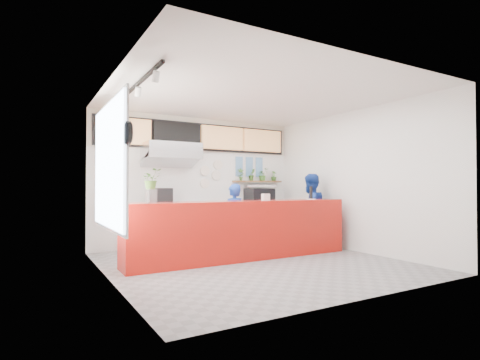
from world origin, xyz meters
name	(u,v)px	position (x,y,z in m)	size (l,w,h in m)	color
floor	(255,263)	(0.00, 0.00, 0.00)	(5.00, 5.00, 0.00)	slate
ceiling	(255,96)	(0.00, 0.00, 3.00)	(5.00, 5.00, 0.00)	silver
wall_back	(199,181)	(0.00, 2.50, 1.50)	(5.00, 5.00, 0.00)	white
wall_left	(110,178)	(-2.50, 0.00, 1.50)	(5.00, 5.00, 0.00)	white
wall_right	(354,180)	(2.50, 0.00, 1.50)	(5.00, 5.00, 0.00)	white
service_counter	(243,230)	(0.00, 0.40, 0.55)	(4.50, 0.60, 1.10)	#AB140C
cream_band	(199,135)	(0.00, 2.49, 2.60)	(5.00, 0.02, 0.80)	beige
prep_bench	(171,228)	(-0.80, 2.20, 0.45)	(1.80, 0.60, 0.90)	#B2B5BA
panini_oven	(161,198)	(-1.02, 2.20, 1.12)	(0.49, 0.49, 0.44)	black
extraction_hood	(172,151)	(-0.80, 2.15, 2.15)	(1.20, 0.70, 0.35)	#B2B5BA
hood_lip	(172,160)	(-0.80, 2.15, 1.95)	(1.20, 0.70, 0.08)	#B2B5BA
right_bench	(259,223)	(1.50, 2.20, 0.45)	(1.80, 0.60, 0.90)	#B2B5BA
espresso_machine	(259,197)	(1.53, 2.20, 1.11)	(0.65, 0.47, 0.42)	black
espresso_tray	(259,186)	(1.53, 2.20, 1.38)	(0.73, 0.50, 0.07)	#ADB1B5
herb_shelf	(258,181)	(1.60, 2.40, 1.50)	(1.40, 0.18, 0.04)	brown
menu_board_far_left	(125,131)	(-1.75, 2.38, 2.55)	(1.10, 0.10, 0.55)	tan
menu_board_mid_left	(177,135)	(-0.59, 2.38, 2.55)	(1.10, 0.10, 0.55)	black
menu_board_mid_right	(222,138)	(0.57, 2.38, 2.55)	(1.10, 0.10, 0.55)	tan
menu_board_far_right	(262,141)	(1.73, 2.38, 2.55)	(1.10, 0.10, 0.55)	tan
soffit	(199,137)	(0.00, 2.46, 2.55)	(4.80, 0.04, 0.65)	black
window_pane	(109,165)	(-2.47, 0.30, 1.70)	(0.04, 2.20, 1.90)	silver
window_frame	(110,165)	(-2.45, 0.30, 1.70)	(0.03, 2.30, 2.00)	#B2B5BA
wall_clock_rim	(128,133)	(-2.46, -0.90, 2.05)	(0.30, 0.30, 0.05)	black
wall_clock_face	(130,133)	(-2.43, -0.90, 2.05)	(0.26, 0.26, 0.02)	white
track_rail	(138,84)	(-2.10, 0.00, 2.94)	(0.05, 2.40, 0.04)	black
dec_plate_a	(205,171)	(0.15, 2.47, 1.75)	(0.24, 0.24, 0.03)	silver
dec_plate_b	(216,175)	(0.45, 2.47, 1.65)	(0.24, 0.24, 0.03)	silver
dec_plate_c	(205,183)	(0.15, 2.47, 1.45)	(0.24, 0.24, 0.03)	silver
dec_plate_d	(218,165)	(0.50, 2.47, 1.90)	(0.24, 0.24, 0.03)	silver
photo_frame_a	(239,162)	(1.10, 2.48, 2.00)	(0.20, 0.02, 0.25)	#598CBF
photo_frame_b	(249,162)	(1.40, 2.48, 2.00)	(0.20, 0.02, 0.25)	#598CBF
photo_frame_c	(259,162)	(1.70, 2.48, 2.00)	(0.20, 0.02, 0.25)	#598CBF
photo_frame_d	(239,172)	(1.10, 2.48, 1.75)	(0.20, 0.02, 0.25)	#598CBF
photo_frame_e	(249,172)	(1.40, 2.48, 1.75)	(0.20, 0.02, 0.25)	#598CBF
photo_frame_f	(259,172)	(1.70, 2.48, 1.75)	(0.20, 0.02, 0.25)	#598CBF
staff_center	(233,219)	(0.05, 0.87, 0.71)	(0.52, 0.34, 1.42)	navy
staff_right	(310,210)	(2.04, 0.86, 0.83)	(0.81, 0.63, 1.66)	navy
herb_a	(241,174)	(1.10, 2.40, 1.68)	(0.16, 0.11, 0.31)	#376322
herb_b	(252,175)	(1.43, 2.40, 1.67)	(0.17, 0.14, 0.30)	#376322
herb_c	(263,175)	(1.76, 2.40, 1.68)	(0.29, 0.25, 0.32)	#376322
herb_d	(274,176)	(2.11, 2.40, 1.65)	(0.15, 0.13, 0.26)	#376322
glass_vase	(151,196)	(-1.78, 0.36, 1.22)	(0.20, 0.20, 0.24)	silver
basil_vase	(151,179)	(-1.78, 0.36, 1.49)	(0.31, 0.27, 0.35)	#376322
napkin_holder	(266,197)	(0.50, 0.39, 1.17)	(0.15, 0.09, 0.13)	white
white_plate	(311,199)	(1.64, 0.37, 1.11)	(0.20, 0.20, 0.02)	white
pepper_mill	(311,192)	(1.64, 0.37, 1.25)	(0.07, 0.07, 0.26)	black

